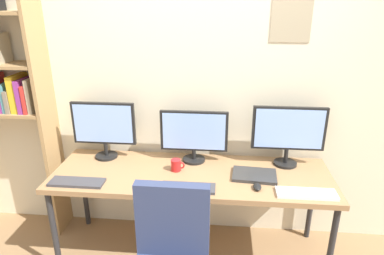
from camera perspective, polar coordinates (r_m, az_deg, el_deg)
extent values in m
cube|color=beige|center=(2.77, 0.72, 6.80)|extent=(4.50, 0.10, 2.60)
cube|color=tan|center=(2.67, 16.50, 18.09)|extent=(0.29, 0.01, 0.42)
cube|color=#936D47|center=(2.59, -0.10, -8.05)|extent=(2.10, 0.68, 0.04)
cylinder|color=#262628|center=(2.83, -22.18, -15.98)|extent=(0.04, 0.04, 0.70)
cylinder|color=#262628|center=(2.67, 22.33, -18.45)|extent=(0.04, 0.04, 0.70)
cylinder|color=#262628|center=(3.26, -17.65, -10.11)|extent=(0.04, 0.04, 0.70)
cylinder|color=#262628|center=(3.12, 19.43, -11.80)|extent=(0.04, 0.04, 0.70)
cube|color=#9E7A4C|center=(3.02, -22.93, 0.54)|extent=(0.03, 0.28, 2.02)
cube|color=#9E7A4C|center=(3.20, -29.53, 2.44)|extent=(0.76, 0.28, 0.02)
cube|color=#8C338C|center=(3.14, -28.97, 4.34)|extent=(0.05, 0.22, 0.19)
cube|color=teal|center=(3.12, -28.33, 4.72)|extent=(0.03, 0.22, 0.23)
cube|color=gray|center=(3.10, -27.80, 4.19)|extent=(0.03, 0.22, 0.18)
cube|color=gold|center=(3.06, -27.10, 5.25)|extent=(0.06, 0.22, 0.29)
cube|color=#8C338C|center=(3.03, -26.26, 4.97)|extent=(0.04, 0.22, 0.26)
cube|color=red|center=(3.01, -25.57, 4.60)|extent=(0.03, 0.22, 0.22)
cube|color=tan|center=(3.00, -24.95, 5.10)|extent=(0.03, 0.22, 0.27)
cube|color=tan|center=(3.03, -29.60, 11.49)|extent=(0.04, 0.22, 0.22)
cube|color=navy|center=(2.08, -3.32, -15.33)|extent=(0.44, 0.07, 0.48)
cylinder|color=black|center=(2.91, -14.17, -4.65)|extent=(0.18, 0.18, 0.02)
cylinder|color=black|center=(2.89, -14.28, -3.53)|extent=(0.03, 0.03, 0.10)
cube|color=black|center=(2.81, -14.65, 0.70)|extent=(0.51, 0.03, 0.35)
cube|color=#8CB2F2|center=(2.79, -14.77, 0.58)|extent=(0.47, 0.01, 0.31)
cylinder|color=black|center=(2.77, 0.31, -5.40)|extent=(0.18, 0.18, 0.02)
cylinder|color=black|center=(2.74, 0.31, -4.53)|extent=(0.03, 0.03, 0.07)
cube|color=black|center=(2.67, 0.33, -0.59)|extent=(0.53, 0.03, 0.33)
cube|color=#8CB2F2|center=(2.65, 0.30, -0.72)|extent=(0.49, 0.01, 0.30)
cylinder|color=black|center=(2.80, 15.40, -5.83)|extent=(0.18, 0.18, 0.02)
cylinder|color=black|center=(2.78, 15.53, -4.59)|extent=(0.03, 0.03, 0.11)
cube|color=black|center=(2.69, 15.98, -0.14)|extent=(0.56, 0.03, 0.34)
cube|color=#8CB2F2|center=(2.68, 16.05, -0.27)|extent=(0.51, 0.01, 0.31)
cube|color=#38383D|center=(2.58, -18.80, -8.71)|extent=(0.39, 0.13, 0.02)
cube|color=#38383D|center=(2.38, -0.64, -10.09)|extent=(0.37, 0.13, 0.02)
cube|color=silver|center=(2.44, 18.70, -10.47)|extent=(0.40, 0.13, 0.02)
ellipsoid|color=black|center=(2.42, 10.93, -9.77)|extent=(0.06, 0.10, 0.03)
cube|color=#2D2D2D|center=(2.57, 10.46, -7.89)|extent=(0.34, 0.24, 0.02)
cylinder|color=red|center=(2.60, -2.72, -6.35)|extent=(0.08, 0.08, 0.09)
torus|color=red|center=(2.60, -1.84, -6.39)|extent=(0.06, 0.01, 0.06)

